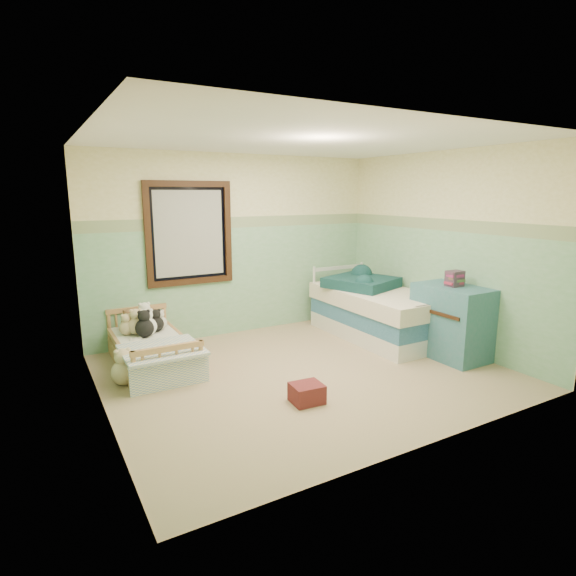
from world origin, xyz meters
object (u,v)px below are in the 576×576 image
dresser (451,322)px  red_pillow (307,393)px  twin_bed_frame (376,329)px  plush_floor_tan (124,372)px  toddler_bed_frame (152,357)px  plush_floor_cream (137,356)px  floor_book (307,398)px

dresser → red_pillow: dresser is taller
twin_bed_frame → dresser: 1.13m
plush_floor_tan → twin_bed_frame: bearing=-0.5°
twin_bed_frame → red_pillow: 2.32m
dresser → red_pillow: bearing=-174.2°
toddler_bed_frame → plush_floor_cream: (-0.16, 0.08, 0.02)m
red_pillow → dresser: bearing=5.8°
red_pillow → toddler_bed_frame: bearing=121.3°
toddler_bed_frame → twin_bed_frame: 3.02m
twin_bed_frame → plush_floor_cream: bearing=170.4°
toddler_bed_frame → red_pillow: size_ratio=5.13×
twin_bed_frame → dresser: size_ratio=2.17×
plush_floor_tan → dresser: 3.81m
toddler_bed_frame → plush_floor_cream: size_ratio=6.60×
plush_floor_tan → twin_bed_frame: 3.38m
plush_floor_tan → red_pillow: plush_floor_tan is taller
plush_floor_cream → dresser: dresser is taller
plush_floor_cream → red_pillow: plush_floor_cream is taller
plush_floor_cream → plush_floor_tan: plush_floor_tan is taller
plush_floor_tan → twin_bed_frame: size_ratio=0.14×
dresser → floor_book: dresser is taller
twin_bed_frame → red_pillow: twin_bed_frame is taller
red_pillow → floor_book: (0.04, 0.06, -0.08)m
toddler_bed_frame → dresser: bearing=-24.8°
red_pillow → plush_floor_cream: bearing=123.7°
plush_floor_cream → plush_floor_tan: bearing=-115.2°
twin_bed_frame → toddler_bed_frame: bearing=171.5°
dresser → plush_floor_tan: bearing=163.5°
red_pillow → floor_book: size_ratio=1.02×
toddler_bed_frame → red_pillow: 2.02m
dresser → red_pillow: size_ratio=2.99×
twin_bed_frame → red_pillow: (-1.94, -1.27, -0.02)m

